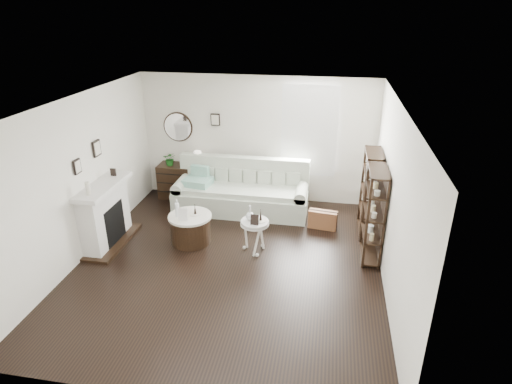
% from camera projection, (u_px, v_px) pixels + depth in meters
% --- Properties ---
extents(room, '(5.50, 5.50, 5.50)m').
position_uv_depth(room, '(291.00, 131.00, 8.87)').
color(room, black).
rests_on(room, ground).
extents(fireplace, '(0.50, 1.40, 1.84)m').
position_uv_depth(fireplace, '(106.00, 216.00, 7.62)').
color(fireplace, silver).
rests_on(fireplace, ground).
extents(shelf_unit_far, '(0.30, 0.80, 1.60)m').
position_uv_depth(shelf_unit_far, '(370.00, 193.00, 7.90)').
color(shelf_unit_far, black).
rests_on(shelf_unit_far, ground).
extents(shelf_unit_near, '(0.30, 0.80, 1.60)m').
position_uv_depth(shelf_unit_near, '(374.00, 215.00, 7.09)').
color(shelf_unit_near, black).
rests_on(shelf_unit_near, ground).
extents(sofa, '(2.76, 0.96, 1.07)m').
position_uv_depth(sofa, '(242.00, 194.00, 8.97)').
color(sofa, '#9DA795').
rests_on(sofa, ground).
extents(quilt, '(0.61, 0.53, 0.14)m').
position_uv_depth(quilt, '(198.00, 182.00, 8.88)').
color(quilt, '#258A64').
rests_on(quilt, sofa).
extents(suitcase, '(0.57, 0.26, 0.36)m').
position_uv_depth(suitcase, '(323.00, 220.00, 8.27)').
color(suitcase, brown).
rests_on(suitcase, ground).
extents(dresser, '(1.14, 0.49, 0.76)m').
position_uv_depth(dresser, '(185.00, 181.00, 9.52)').
color(dresser, black).
rests_on(dresser, ground).
extents(table_lamp, '(0.26, 0.26, 0.35)m').
position_uv_depth(table_lamp, '(198.00, 159.00, 9.25)').
color(table_lamp, silver).
rests_on(table_lamp, dresser).
extents(potted_plant, '(0.31, 0.27, 0.31)m').
position_uv_depth(potted_plant, '(170.00, 159.00, 9.31)').
color(potted_plant, '#195618').
rests_on(potted_plant, dresser).
extents(drum_table, '(0.78, 0.78, 0.54)m').
position_uv_depth(drum_table, '(191.00, 228.00, 7.76)').
color(drum_table, black).
rests_on(drum_table, ground).
extents(pedestal_table, '(0.50, 0.50, 0.60)m').
position_uv_depth(pedestal_table, '(255.00, 224.00, 7.35)').
color(pedestal_table, white).
rests_on(pedestal_table, ground).
extents(eiffel_drum, '(0.11, 0.11, 0.18)m').
position_uv_depth(eiffel_drum, '(195.00, 210.00, 7.65)').
color(eiffel_drum, black).
rests_on(eiffel_drum, drum_table).
extents(bottle_drum, '(0.08, 0.08, 0.33)m').
position_uv_depth(bottle_drum, '(177.00, 208.00, 7.53)').
color(bottle_drum, silver).
rests_on(bottle_drum, drum_table).
extents(card_frame_drum, '(0.17, 0.08, 0.22)m').
position_uv_depth(card_frame_drum, '(183.00, 214.00, 7.44)').
color(card_frame_drum, silver).
rests_on(card_frame_drum, drum_table).
extents(eiffel_ped, '(0.12, 0.12, 0.20)m').
position_uv_depth(eiffel_ped, '(261.00, 215.00, 7.30)').
color(eiffel_ped, black).
rests_on(eiffel_ped, pedestal_table).
extents(flask_ped, '(0.15, 0.15, 0.27)m').
position_uv_depth(flask_ped, '(250.00, 213.00, 7.30)').
color(flask_ped, silver).
rests_on(flask_ped, pedestal_table).
extents(card_frame_ped, '(0.14, 0.06, 0.18)m').
position_uv_depth(card_frame_ped, '(255.00, 220.00, 7.17)').
color(card_frame_ped, black).
rests_on(card_frame_ped, pedestal_table).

